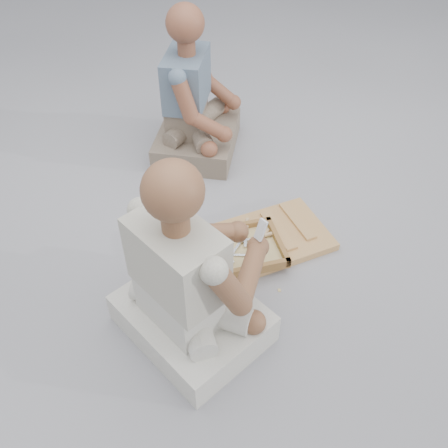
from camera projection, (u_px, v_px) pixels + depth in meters
ground at (244, 267)px, 2.69m from camera, size 60.00×60.00×0.00m
carved_panel at (269, 239)px, 2.82m from camera, size 0.73×0.55×0.04m
tool_tray at (242, 250)px, 2.70m from camera, size 0.53×0.48×0.06m
chisel_0 at (263, 236)px, 2.77m from camera, size 0.21×0.10×0.02m
chisel_1 at (247, 226)px, 2.81m from camera, size 0.15×0.18×0.02m
chisel_2 at (261, 236)px, 2.76m from camera, size 0.17×0.17×0.02m
chisel_3 at (249, 245)px, 2.71m from camera, size 0.10×0.21×0.02m
chisel_4 at (241, 241)px, 2.73m from camera, size 0.20×0.12×0.02m
chisel_5 at (251, 255)px, 2.66m from camera, size 0.19×0.14×0.02m
chisel_6 at (224, 241)px, 2.73m from camera, size 0.08×0.22×0.02m
chisel_7 at (266, 235)px, 2.76m from camera, size 0.22×0.07×0.02m
wood_chip_0 at (295, 244)px, 2.82m from camera, size 0.02×0.02×0.00m
wood_chip_1 at (237, 227)px, 2.91m from camera, size 0.02×0.02×0.00m
wood_chip_2 at (203, 228)px, 2.91m from camera, size 0.02×0.02×0.00m
wood_chip_3 at (250, 305)px, 2.51m from camera, size 0.02×0.02×0.00m
wood_chip_4 at (216, 242)px, 2.83m from camera, size 0.02×0.02×0.00m
wood_chip_5 at (191, 241)px, 2.83m from camera, size 0.02×0.02×0.00m
wood_chip_6 at (166, 257)px, 2.74m from camera, size 0.02×0.02×0.00m
wood_chip_7 at (184, 240)px, 2.84m from camera, size 0.02×0.02×0.00m
wood_chip_8 at (279, 290)px, 2.57m from camera, size 0.02×0.02×0.00m
wood_chip_9 at (191, 271)px, 2.67m from camera, size 0.02×0.02×0.00m
craftsman at (189, 284)px, 2.17m from camera, size 0.72×0.72×1.01m
companion at (194, 107)px, 3.26m from camera, size 0.80×0.81×0.99m
mobile_phone at (261, 230)px, 2.23m from camera, size 0.05×0.05×0.10m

